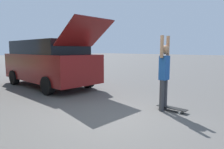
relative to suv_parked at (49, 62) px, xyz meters
The scene contains 4 objects.
ground_plane 5.31m from the suv_parked, 101.76° to the right, with size 120.00×120.00×0.00m, color #54514F.
suv_parked is the anchor object (origin of this frame).
skateboarder 5.68m from the suv_parked, 87.21° to the right, with size 0.41×0.24×2.05m.
skateboard 5.99m from the suv_parked, 86.30° to the right, with size 0.23×0.84×0.10m.
Camera 1 is at (-3.56, -3.27, 1.68)m, focal length 32.00 mm.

